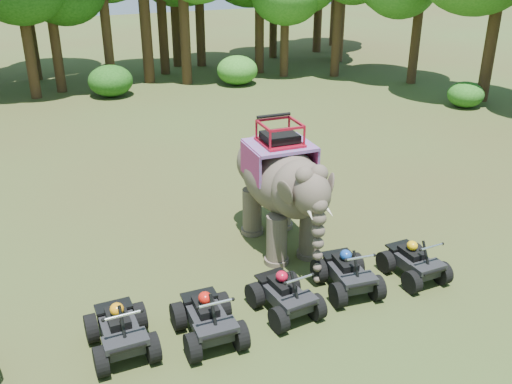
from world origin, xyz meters
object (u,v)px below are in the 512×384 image
(elephant, at_px, (280,185))
(atv_1, at_px, (208,313))
(atv_0, at_px, (120,324))
(atv_3, at_px, (348,268))
(atv_4, at_px, (415,257))
(atv_2, at_px, (285,289))

(elephant, height_order, atv_1, elephant)
(atv_0, distance_m, atv_3, 5.48)
(atv_1, relative_size, atv_4, 1.09)
(atv_1, height_order, atv_3, atv_1)
(atv_0, height_order, atv_3, atv_0)
(atv_1, bearing_deg, elephant, 45.65)
(atv_0, relative_size, atv_2, 1.05)
(elephant, xyz_separation_m, atv_0, (-4.96, -2.77, -1.16))
(atv_3, relative_size, atv_4, 1.06)
(atv_3, bearing_deg, atv_4, 0.16)
(atv_0, bearing_deg, atv_1, -11.25)
(elephant, relative_size, atv_0, 2.46)
(atv_0, xyz_separation_m, atv_4, (7.32, -0.13, -0.06))
(atv_0, relative_size, atv_4, 1.09)
(atv_2, bearing_deg, atv_1, 179.45)
(atv_2, xyz_separation_m, atv_3, (1.78, 0.20, 0.01))
(atv_1, height_order, atv_4, atv_1)
(atv_3, distance_m, atv_4, 1.85)
(atv_3, height_order, atv_4, atv_3)
(elephant, height_order, atv_3, elephant)
(elephant, xyz_separation_m, atv_4, (2.36, -2.90, -1.21))
(elephant, bearing_deg, atv_1, -133.50)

